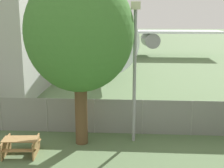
% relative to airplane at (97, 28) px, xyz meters
% --- Properties ---
extents(perimeter_fence, '(56.07, 0.07, 1.87)m').
position_rel_airplane_xyz_m(perimeter_fence, '(5.50, -28.18, -3.27)').
color(perimeter_fence, gray).
rests_on(perimeter_fence, ground).
extents(airplane, '(36.09, 45.55, 13.84)m').
position_rel_airplane_xyz_m(airplane, '(0.00, 0.00, 0.00)').
color(airplane, white).
rests_on(airplane, ground).
extents(picnic_bench_open_grass, '(1.68, 1.53, 0.76)m').
position_rel_airplane_xyz_m(picnic_bench_open_grass, '(-0.05, -30.99, -3.74)').
color(picnic_bench_open_grass, '#A37A47').
rests_on(picnic_bench_open_grass, ground).
extents(tree_left_of_cabin, '(5.02, 5.02, 8.18)m').
position_rel_airplane_xyz_m(tree_left_of_cabin, '(2.49, -29.54, 1.18)').
color(tree_left_of_cabin, brown).
rests_on(tree_left_of_cabin, ground).
extents(light_mast, '(0.44, 0.44, 6.78)m').
position_rel_airplane_xyz_m(light_mast, '(5.03, -29.10, 0.01)').
color(light_mast, '#99999E').
rests_on(light_mast, ground).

